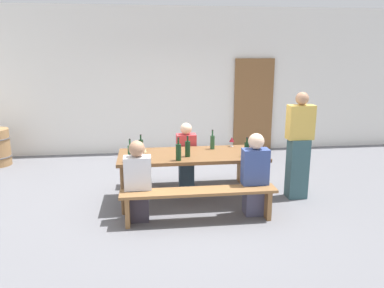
% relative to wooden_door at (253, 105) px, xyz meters
% --- Properties ---
extents(ground_plane, '(24.00, 24.00, 0.00)m').
position_rel_wooden_door_xyz_m(ground_plane, '(-1.79, -2.94, -1.05)').
color(ground_plane, slate).
extents(back_wall, '(14.00, 0.20, 3.20)m').
position_rel_wooden_door_xyz_m(back_wall, '(-1.79, 0.14, 0.55)').
color(back_wall, silver).
rests_on(back_wall, ground).
extents(wooden_door, '(0.90, 0.06, 2.10)m').
position_rel_wooden_door_xyz_m(wooden_door, '(0.00, 0.00, 0.00)').
color(wooden_door, brown).
rests_on(wooden_door, ground).
extents(tasting_table, '(2.20, 0.89, 0.75)m').
position_rel_wooden_door_xyz_m(tasting_table, '(-1.79, -2.94, -0.37)').
color(tasting_table, brown).
rests_on(tasting_table, ground).
extents(bench_near, '(2.10, 0.30, 0.45)m').
position_rel_wooden_door_xyz_m(bench_near, '(-1.79, -3.68, -0.69)').
color(bench_near, olive).
rests_on(bench_near, ground).
extents(bench_far, '(2.10, 0.30, 0.45)m').
position_rel_wooden_door_xyz_m(bench_far, '(-1.79, -2.19, -0.69)').
color(bench_far, olive).
rests_on(bench_far, ground).
extents(wine_bottle_0, '(0.07, 0.07, 0.29)m').
position_rel_wooden_door_xyz_m(wine_bottle_0, '(-1.02, -3.19, -0.19)').
color(wine_bottle_0, '#143319').
rests_on(wine_bottle_0, tasting_table).
extents(wine_bottle_1, '(0.08, 0.08, 0.31)m').
position_rel_wooden_door_xyz_m(wine_bottle_1, '(-1.87, -3.08, -0.18)').
color(wine_bottle_1, '#143319').
rests_on(wine_bottle_1, tasting_table).
extents(wine_bottle_2, '(0.07, 0.07, 0.28)m').
position_rel_wooden_door_xyz_m(wine_bottle_2, '(-2.55, -2.79, -0.19)').
color(wine_bottle_2, '#143319').
rests_on(wine_bottle_2, tasting_table).
extents(wine_bottle_3, '(0.08, 0.08, 0.33)m').
position_rel_wooden_door_xyz_m(wine_bottle_3, '(-2.03, -3.27, -0.17)').
color(wine_bottle_3, '#143319').
rests_on(wine_bottle_3, tasting_table).
extents(wine_bottle_4, '(0.07, 0.07, 0.33)m').
position_rel_wooden_door_xyz_m(wine_bottle_4, '(-2.70, -3.26, -0.18)').
color(wine_bottle_4, '#194723').
rests_on(wine_bottle_4, tasting_table).
extents(wine_bottle_5, '(0.07, 0.07, 0.31)m').
position_rel_wooden_door_xyz_m(wine_bottle_5, '(-1.44, -2.70, -0.19)').
color(wine_bottle_5, '#234C2D').
rests_on(wine_bottle_5, tasting_table).
extents(wine_glass_0, '(0.08, 0.08, 0.17)m').
position_rel_wooden_door_xyz_m(wine_glass_0, '(-0.89, -2.94, -0.18)').
color(wine_glass_0, silver).
rests_on(wine_glass_0, tasting_table).
extents(wine_glass_1, '(0.08, 0.08, 0.16)m').
position_rel_wooden_door_xyz_m(wine_glass_1, '(-1.10, -2.58, -0.19)').
color(wine_glass_1, silver).
rests_on(wine_glass_1, tasting_table).
extents(wine_glass_2, '(0.07, 0.07, 0.15)m').
position_rel_wooden_door_xyz_m(wine_glass_2, '(-2.51, -3.03, -0.19)').
color(wine_glass_2, silver).
rests_on(wine_glass_2, tasting_table).
extents(seated_guest_near_0, '(0.36, 0.24, 1.11)m').
position_rel_wooden_door_xyz_m(seated_guest_near_0, '(-2.60, -3.53, -0.51)').
color(seated_guest_near_0, '#362F39').
rests_on(seated_guest_near_0, ground).
extents(seated_guest_near_1, '(0.36, 0.24, 1.17)m').
position_rel_wooden_door_xyz_m(seated_guest_near_1, '(-0.99, -3.53, -0.48)').
color(seated_guest_near_1, '#4C4A63').
rests_on(seated_guest_near_1, ground).
extents(seated_guest_far_0, '(0.32, 0.24, 1.11)m').
position_rel_wooden_door_xyz_m(seated_guest_far_0, '(-1.81, -2.34, -0.52)').
color(seated_guest_far_0, '#304454').
rests_on(seated_guest_far_0, ground).
extents(standing_host, '(0.40, 0.24, 1.66)m').
position_rel_wooden_door_xyz_m(standing_host, '(-0.14, -3.00, -0.25)').
color(standing_host, '#34565C').
rests_on(standing_host, ground).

